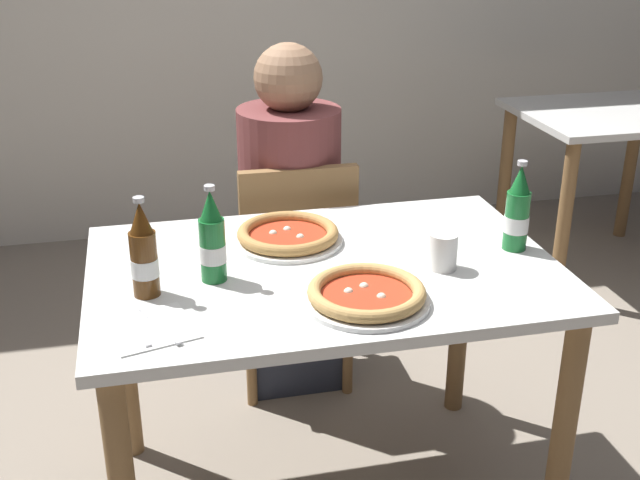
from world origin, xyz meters
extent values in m
cube|color=silver|center=(0.00, 0.00, 0.73)|extent=(1.20, 0.80, 0.03)
cylinder|color=olive|center=(0.54, -0.34, 0.36)|extent=(0.06, 0.06, 0.72)
cylinder|color=olive|center=(-0.54, 0.34, 0.36)|extent=(0.06, 0.06, 0.72)
cylinder|color=olive|center=(0.54, 0.34, 0.36)|extent=(0.06, 0.06, 0.72)
cube|color=olive|center=(0.04, 0.68, 0.43)|extent=(0.40, 0.40, 0.04)
cube|color=olive|center=(0.04, 0.50, 0.65)|extent=(0.38, 0.04, 0.40)
cylinder|color=olive|center=(0.21, 0.85, 0.21)|extent=(0.04, 0.04, 0.41)
cylinder|color=olive|center=(-0.13, 0.85, 0.21)|extent=(0.04, 0.04, 0.41)
cylinder|color=olive|center=(0.21, 0.51, 0.21)|extent=(0.04, 0.04, 0.41)
cylinder|color=olive|center=(-0.13, 0.51, 0.21)|extent=(0.04, 0.04, 0.41)
cube|color=#2D3342|center=(0.04, 0.66, 0.23)|extent=(0.32, 0.28, 0.45)
cylinder|color=brown|center=(0.04, 0.66, 0.73)|extent=(0.34, 0.34, 0.55)
sphere|color=#9E7556|center=(0.04, 0.66, 1.10)|extent=(0.22, 0.22, 0.22)
cube|color=silver|center=(1.62, 1.29, 0.73)|extent=(0.80, 0.70, 0.03)
cylinder|color=olive|center=(1.28, 1.00, 0.36)|extent=(0.06, 0.06, 0.72)
cylinder|color=olive|center=(1.28, 1.58, 0.36)|extent=(0.06, 0.06, 0.72)
cylinder|color=olive|center=(1.96, 1.58, 0.36)|extent=(0.06, 0.06, 0.72)
cylinder|color=white|center=(-0.06, 0.17, 0.76)|extent=(0.30, 0.30, 0.01)
cylinder|color=#BC381E|center=(-0.06, 0.17, 0.77)|extent=(0.21, 0.21, 0.01)
torus|color=#B78447|center=(-0.06, 0.17, 0.78)|extent=(0.28, 0.28, 0.03)
sphere|color=silver|center=(-0.10, 0.19, 0.77)|extent=(0.02, 0.02, 0.02)
sphere|color=silver|center=(-0.03, 0.15, 0.77)|extent=(0.02, 0.02, 0.02)
sphere|color=silver|center=(-0.06, 0.21, 0.77)|extent=(0.02, 0.02, 0.02)
cylinder|color=white|center=(0.05, -0.22, 0.76)|extent=(0.30, 0.30, 0.01)
cylinder|color=#BC381E|center=(0.05, -0.22, 0.77)|extent=(0.21, 0.21, 0.01)
torus|color=tan|center=(0.05, -0.22, 0.78)|extent=(0.28, 0.28, 0.03)
sphere|color=silver|center=(0.01, -0.20, 0.77)|extent=(0.02, 0.02, 0.02)
sphere|color=silver|center=(0.08, -0.24, 0.77)|extent=(0.02, 0.02, 0.02)
sphere|color=silver|center=(0.05, -0.18, 0.77)|extent=(0.02, 0.02, 0.02)
cylinder|color=#512D0F|center=(-0.45, -0.06, 0.83)|extent=(0.06, 0.06, 0.16)
cone|color=#512D0F|center=(-0.45, -0.06, 0.95)|extent=(0.05, 0.05, 0.07)
cylinder|color=#B7B7BC|center=(-0.45, -0.06, 0.99)|extent=(0.03, 0.03, 0.01)
cylinder|color=white|center=(-0.45, -0.06, 0.82)|extent=(0.07, 0.07, 0.04)
cylinder|color=#196B2D|center=(-0.28, -0.02, 0.83)|extent=(0.06, 0.06, 0.16)
cone|color=#196B2D|center=(-0.28, -0.02, 0.95)|extent=(0.05, 0.05, 0.07)
cylinder|color=#B7B7BC|center=(-0.28, -0.02, 0.99)|extent=(0.03, 0.03, 0.01)
cylinder|color=white|center=(-0.28, -0.02, 0.82)|extent=(0.07, 0.07, 0.04)
cylinder|color=#196B2D|center=(0.52, -0.01, 0.83)|extent=(0.06, 0.06, 0.16)
cone|color=#196B2D|center=(0.52, -0.01, 0.95)|extent=(0.05, 0.05, 0.07)
cylinder|color=#B7B7BC|center=(0.52, -0.01, 0.99)|extent=(0.03, 0.03, 0.01)
cylinder|color=white|center=(0.52, -0.01, 0.82)|extent=(0.07, 0.07, 0.04)
cube|color=white|center=(-0.45, -0.24, 0.75)|extent=(0.22, 0.22, 0.00)
cube|color=silver|center=(-0.43, -0.24, 0.76)|extent=(0.09, 0.18, 0.00)
cube|color=silver|center=(-0.47, -0.24, 0.76)|extent=(0.04, 0.17, 0.00)
cylinder|color=white|center=(0.29, -0.08, 0.80)|extent=(0.07, 0.07, 0.09)
camera|label=1|loc=(-0.43, -1.81, 1.62)|focal=44.81mm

